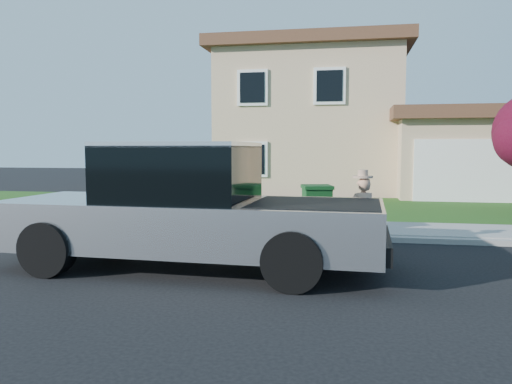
# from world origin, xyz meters

# --- Properties ---
(ground) EXTENTS (80.00, 80.00, 0.00)m
(ground) POSITION_xyz_m (0.00, 0.00, 0.00)
(ground) COLOR black
(ground) RESTS_ON ground
(curb) EXTENTS (40.00, 0.20, 0.12)m
(curb) POSITION_xyz_m (1.00, 2.90, 0.06)
(curb) COLOR gray
(curb) RESTS_ON ground
(sidewalk) EXTENTS (40.00, 2.00, 0.15)m
(sidewalk) POSITION_xyz_m (1.00, 4.00, 0.07)
(sidewalk) COLOR gray
(sidewalk) RESTS_ON ground
(lawn) EXTENTS (40.00, 7.00, 0.10)m
(lawn) POSITION_xyz_m (1.00, 8.50, 0.05)
(lawn) COLOR #234A15
(lawn) RESTS_ON ground
(house) EXTENTS (14.00, 11.30, 6.85)m
(house) POSITION_xyz_m (1.31, 16.38, 3.17)
(house) COLOR tan
(house) RESTS_ON ground
(pickup_truck) EXTENTS (6.66, 2.66, 2.16)m
(pickup_truck) POSITION_xyz_m (-0.82, -0.24, 1.01)
(pickup_truck) COLOR black
(pickup_truck) RESTS_ON ground
(woman) EXTENTS (0.63, 0.53, 1.64)m
(woman) POSITION_xyz_m (2.12, 1.65, 0.78)
(woman) COLOR tan
(woman) RESTS_ON ground
(trash_bin) EXTENTS (0.81, 0.89, 1.07)m
(trash_bin) POSITION_xyz_m (1.13, 3.10, 0.69)
(trash_bin) COLOR #103B16
(trash_bin) RESTS_ON sidewalk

